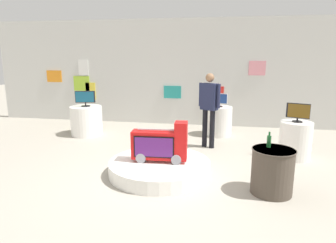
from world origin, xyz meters
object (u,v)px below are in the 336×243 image
at_px(novelty_firetruck_tv, 160,145).
at_px(bottle_on_side_table, 269,141).
at_px(shopper_browsing_near_truck, 209,105).
at_px(tv_on_center_rear, 298,112).
at_px(side_table_round, 272,171).
at_px(display_pedestal_center_rear, 295,140).
at_px(main_display_pedestal, 160,167).
at_px(tv_on_right_rear, 85,98).
at_px(display_pedestal_right_rear, 87,121).
at_px(display_pedestal_left_rear, 219,121).
at_px(tv_on_left_rear, 220,99).

bearing_deg(novelty_firetruck_tv, bottle_on_side_table, -11.02).
height_order(bottle_on_side_table, shopper_browsing_near_truck, shopper_browsing_near_truck).
xyz_separation_m(novelty_firetruck_tv, tv_on_center_rear, (2.63, 1.35, 0.45)).
height_order(tv_on_center_rear, side_table_round, tv_on_center_rear).
bearing_deg(display_pedestal_center_rear, side_table_round, -112.23).
distance_m(main_display_pedestal, bottle_on_side_table, 2.00).
bearing_deg(side_table_round, tv_on_center_rear, 67.69).
height_order(side_table_round, shopper_browsing_near_truck, shopper_browsing_near_truck).
bearing_deg(bottle_on_side_table, tv_on_right_rear, 147.87).
bearing_deg(tv_on_right_rear, display_pedestal_right_rear, 77.77).
distance_m(main_display_pedestal, novelty_firetruck_tv, 0.43).
xyz_separation_m(novelty_firetruck_tv, bottle_on_side_table, (1.82, -0.35, 0.27)).
relative_size(novelty_firetruck_tv, display_pedestal_left_rear, 1.28).
bearing_deg(bottle_on_side_table, tv_on_center_rear, 64.60).
bearing_deg(display_pedestal_left_rear, bottle_on_side_table, -76.43).
distance_m(display_pedestal_left_rear, shopper_browsing_near_truck, 1.33).
xyz_separation_m(main_display_pedestal, novelty_firetruck_tv, (0.02, -0.01, 0.43)).
relative_size(display_pedestal_right_rear, side_table_round, 1.17).
xyz_separation_m(main_display_pedestal, bottle_on_side_table, (1.84, -0.36, 0.70)).
relative_size(main_display_pedestal, display_pedestal_left_rear, 2.36).
bearing_deg(bottle_on_side_table, display_pedestal_left_rear, 103.57).
distance_m(novelty_firetruck_tv, shopper_browsing_near_truck, 2.05).
height_order(tv_on_left_rear, tv_on_center_rear, tv_on_center_rear).
height_order(display_pedestal_center_rear, shopper_browsing_near_truck, shopper_browsing_near_truck).
distance_m(display_pedestal_right_rear, shopper_browsing_near_truck, 3.45).
relative_size(tv_on_right_rear, shopper_browsing_near_truck, 0.30).
relative_size(bottle_on_side_table, shopper_browsing_near_truck, 0.14).
relative_size(tv_on_center_rear, bottle_on_side_table, 1.78).
xyz_separation_m(novelty_firetruck_tv, display_pedestal_right_rear, (-2.56, 2.40, -0.16)).
bearing_deg(display_pedestal_center_rear, display_pedestal_left_rear, 134.85).
bearing_deg(main_display_pedestal, novelty_firetruck_tv, -16.86).
height_order(novelty_firetruck_tv, display_pedestal_left_rear, novelty_firetruck_tv).
xyz_separation_m(display_pedestal_right_rear, shopper_browsing_near_truck, (3.34, -0.57, 0.63)).
bearing_deg(display_pedestal_center_rear, main_display_pedestal, -152.99).
height_order(display_pedestal_left_rear, tv_on_center_rear, tv_on_center_rear).
relative_size(tv_on_center_rear, display_pedestal_right_rear, 0.52).
distance_m(novelty_firetruck_tv, side_table_round, 1.95).
bearing_deg(novelty_firetruck_tv, tv_on_center_rear, 27.21).
height_order(tv_on_left_rear, tv_on_right_rear, tv_on_right_rear).
distance_m(display_pedestal_center_rear, shopper_browsing_near_truck, 2.01).
height_order(display_pedestal_left_rear, shopper_browsing_near_truck, shopper_browsing_near_truck).
bearing_deg(novelty_firetruck_tv, tv_on_right_rear, 136.88).
distance_m(tv_on_right_rear, shopper_browsing_near_truck, 3.39).
height_order(display_pedestal_right_rear, shopper_browsing_near_truck, shopper_browsing_near_truck).
bearing_deg(tv_on_right_rear, shopper_browsing_near_truck, -9.57).
bearing_deg(display_pedestal_center_rear, display_pedestal_right_rear, 168.62).
distance_m(tv_on_center_rear, tv_on_right_rear, 5.29).
bearing_deg(bottle_on_side_table, display_pedestal_right_rear, 147.82).
height_order(display_pedestal_center_rear, tv_on_right_rear, tv_on_right_rear).
relative_size(tv_on_left_rear, tv_on_right_rear, 0.78).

